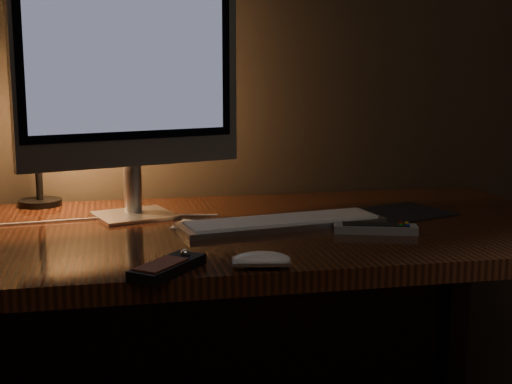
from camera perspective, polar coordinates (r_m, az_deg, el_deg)
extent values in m
cube|color=#3B1B0D|center=(1.59, -2.74, -3.49)|extent=(1.60, 0.75, 0.04)
cube|color=black|center=(2.23, 15.59, -9.89)|extent=(0.06, 0.06, 0.71)
cube|color=black|center=(2.00, -4.27, -8.89)|extent=(1.48, 0.02, 0.51)
cube|color=silver|center=(1.71, -9.71, -1.84)|extent=(0.21, 0.20, 0.01)
cylinder|color=silver|center=(1.73, -9.81, 0.36)|extent=(0.05, 0.05, 0.12)
cube|color=silver|center=(1.67, -10.05, 9.50)|extent=(0.52, 0.19, 0.43)
cube|color=black|center=(1.65, -10.06, 10.50)|extent=(0.48, 0.15, 0.37)
cube|color=#8891B9|center=(1.65, -10.06, 10.50)|extent=(0.44, 0.14, 0.33)
cube|color=silver|center=(1.59, 2.09, -2.43)|extent=(0.48, 0.20, 0.02)
cube|color=black|center=(1.76, 11.40, -1.63)|extent=(0.27, 0.24, 0.00)
ellipsoid|color=white|center=(1.27, 0.44, -5.61)|extent=(0.11, 0.07, 0.02)
cube|color=black|center=(1.25, -7.07, -6.01)|extent=(0.15, 0.16, 0.02)
cube|color=maroon|center=(1.24, -7.08, -5.57)|extent=(0.10, 0.11, 0.00)
sphere|color=silver|center=(1.24, -7.09, -5.50)|extent=(0.02, 0.02, 0.02)
cube|color=gray|center=(1.55, 9.54, -2.93)|extent=(0.18, 0.09, 0.02)
cube|color=black|center=(1.54, 9.55, -2.58)|extent=(0.14, 0.07, 0.00)
cylinder|color=red|center=(1.54, 9.56, -2.49)|extent=(0.01, 0.01, 0.00)
cylinder|color=#0C8C19|center=(1.54, 9.56, -2.49)|extent=(0.01, 0.01, 0.00)
cylinder|color=gold|center=(1.54, 9.56, -2.49)|extent=(0.01, 0.01, 0.00)
cylinder|color=#1433BF|center=(1.54, 9.56, -2.49)|extent=(0.01, 0.01, 0.00)
cube|color=white|center=(1.59, -4.71, -2.66)|extent=(0.13, 0.11, 0.01)
cylinder|color=black|center=(1.90, -16.87, -0.81)|extent=(0.13, 0.13, 0.02)
cylinder|color=black|center=(1.88, -17.10, 3.56)|extent=(0.02, 0.02, 0.28)
cone|color=black|center=(1.83, -16.50, 7.90)|extent=(0.15, 0.17, 0.14)
sphere|color=#FFB266|center=(1.81, -15.88, 6.97)|extent=(0.04, 0.04, 0.04)
cylinder|color=white|center=(1.69, -11.83, -2.15)|extent=(0.52, 0.05, 0.00)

